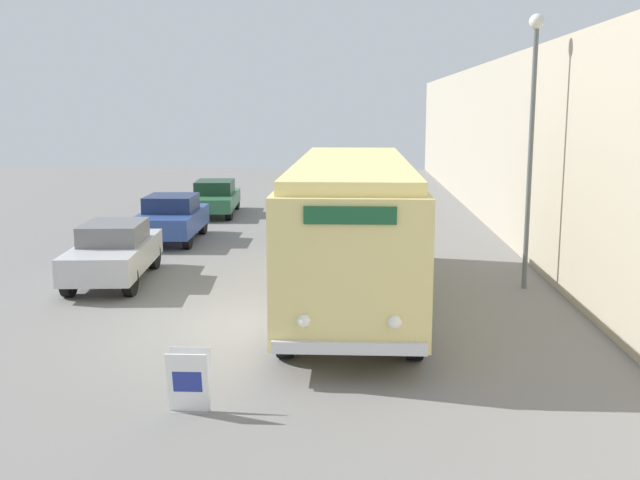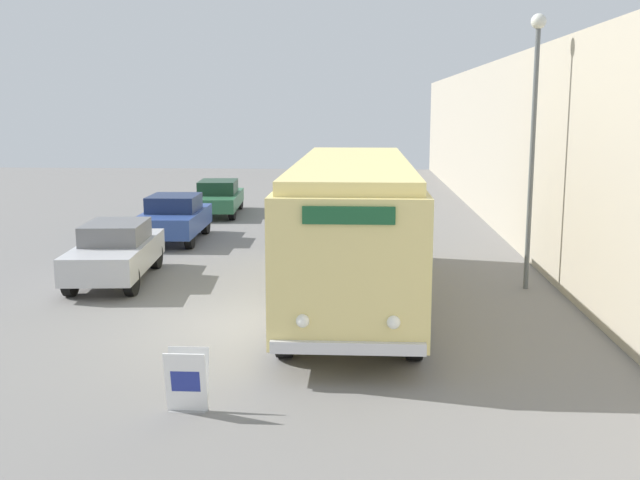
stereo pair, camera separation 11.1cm
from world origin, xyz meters
name	(u,v)px [view 2 (the right image)]	position (x,y,z in m)	size (l,w,h in m)	color
ground_plane	(254,325)	(0.00, 0.00, 0.00)	(80.00, 80.00, 0.00)	slate
building_wall_right	(517,150)	(7.21, 10.00, 3.07)	(0.30, 60.00, 6.14)	#B2A893
vintage_bus	(353,221)	(2.00, 2.11, 1.87)	(2.63, 10.96, 3.28)	black
sign_board	(187,382)	(-0.35, -4.43, 0.45)	(0.61, 0.35, 0.94)	gray
streetlamp	(534,115)	(6.29, 3.58, 4.27)	(0.36, 0.36, 6.61)	#595E60
parked_car_near	(116,251)	(-4.13, 3.80, 0.79)	(2.08, 4.61, 1.53)	black
parked_car_mid	(174,217)	(-4.11, 9.78, 0.79)	(2.00, 4.30, 1.54)	black
parked_car_far	(218,197)	(-3.84, 16.13, 0.73)	(2.09, 4.75, 1.42)	black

